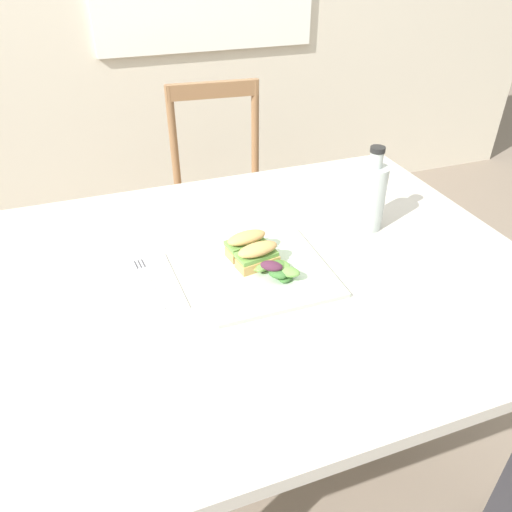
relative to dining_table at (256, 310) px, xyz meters
name	(u,v)px	position (x,y,z in m)	size (l,w,h in m)	color
ground_plane	(287,505)	(0.04, -0.14, -0.62)	(9.28, 9.28, 0.00)	#7A6B5B
dining_table	(256,310)	(0.00, 0.00, 0.00)	(1.23, 0.96, 0.74)	#BCB7AD
chair_wooden_far	(224,196)	(0.19, 0.91, -0.17)	(0.43, 0.43, 0.87)	#8E6642
plate_lunch	(262,271)	(0.01, -0.02, 0.12)	(0.28, 0.28, 0.01)	beige
sandwich_half_front	(258,255)	(0.00, -0.01, 0.16)	(0.10, 0.07, 0.06)	tan
sandwich_half_back	(247,243)	(-0.01, 0.05, 0.16)	(0.10, 0.07, 0.06)	tan
salad_mixed_greens	(275,268)	(0.03, -0.05, 0.15)	(0.10, 0.11, 0.04)	#3D7033
napkin_folded	(149,285)	(-0.23, 0.02, 0.12)	(0.11, 0.21, 0.00)	white
fork_on_napkin	(147,279)	(-0.23, 0.03, 0.13)	(0.04, 0.19, 0.00)	silver
bottle_cold_brew	(370,200)	(0.32, 0.08, 0.20)	(0.07, 0.07, 0.21)	black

